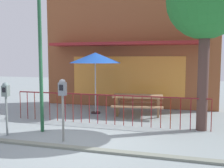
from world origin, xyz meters
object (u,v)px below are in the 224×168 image
Objects in this scene: street_tree at (206,2)px; street_lamp at (40,38)px; parking_meter_near at (63,94)px; patio_umbrella at (95,58)px; parking_meter_far at (6,95)px; picnic_table_left at (138,100)px.

street_tree reaches higher than street_lamp.
street_lamp is at bearing 146.42° from parking_meter_near.
patio_umbrella is at bearing 76.45° from street_lamp.
parking_meter_near is 1.72m from parking_meter_far.
patio_umbrella is 1.46× the size of parking_meter_near.
picnic_table_left is 4.54m from parking_meter_far.
street_lamp is (0.73, 0.59, 1.55)m from parking_meter_far.
patio_umbrella is 2.91m from street_lamp.
parking_meter_far is at bearing -112.59° from patio_umbrella.
parking_meter_near is at bearing -33.58° from street_lamp.
picnic_table_left is 3.99m from street_tree.
street_tree is (3.78, -1.40, 1.57)m from patio_umbrella.
patio_umbrella is 1.59× the size of parking_meter_far.
street_tree is at bearing 30.40° from parking_meter_near.
street_tree is (5.18, 1.97, 2.57)m from parking_meter_far.
parking_meter_near is 1.09× the size of parking_meter_far.
parking_meter_near reaches higher than picnic_table_left.
patio_umbrella reaches higher than parking_meter_near.
street_tree reaches higher than parking_meter_far.
picnic_table_left is at bearing -1.52° from patio_umbrella.
street_tree is (3.46, 2.03, 2.47)m from parking_meter_near.
street_lamp is (-4.45, -1.38, -1.01)m from street_tree.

